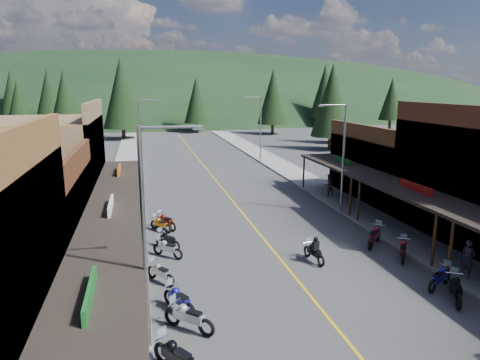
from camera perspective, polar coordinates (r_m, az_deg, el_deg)
ground at (r=23.05m, az=5.96°, el=-11.14°), size 220.00×220.00×0.00m
centerline at (r=41.58m, az=-2.99°, el=-0.36°), size 0.15×90.00×0.01m
sidewalk_west at (r=41.00m, az=-15.05°, el=-0.86°), size 3.40×94.00×0.15m
sidewalk_east at (r=43.88m, az=8.26°, el=0.30°), size 3.40×94.00×0.15m
shop_west_2 at (r=23.62m, az=-29.11°, el=-5.57°), size 10.90×9.00×6.20m
shop_west_3 at (r=32.46m, az=-24.84°, el=1.20°), size 10.90×10.20×8.20m
shop_east_3 at (r=38.11m, az=20.27°, el=1.59°), size 10.90×10.20×6.20m
streetlight_0 at (r=14.72m, az=-12.12°, el=-6.61°), size 2.16×0.18×8.00m
streetlight_1 at (r=42.20m, az=-12.92°, el=5.67°), size 2.16×0.18×8.00m
streetlight_2 at (r=31.60m, az=13.41°, el=3.47°), size 2.16×0.18×8.00m
streetlight_3 at (r=52.08m, az=2.60°, el=7.20°), size 2.16×0.18×8.00m
ridge_hill at (r=155.37m, az=-10.56°, el=8.82°), size 310.00×140.00×60.00m
pine_1 at (r=91.55m, az=-24.13°, el=10.14°), size 5.88×5.88×12.50m
pine_2 at (r=78.00m, az=-15.53°, el=11.10°), size 6.72×6.72×14.00m
pine_3 at (r=86.69m, az=-5.83°, el=10.57°), size 5.04×5.04×11.00m
pine_4 at (r=83.79m, az=4.42°, el=11.05°), size 5.88×5.88×12.50m
pine_5 at (r=100.69m, az=11.23°, el=11.51°), size 6.72×6.72×14.00m
pine_6 at (r=99.32m, az=19.55°, el=10.16°), size 5.04×5.04×11.00m
pine_7 at (r=99.15m, az=-28.08°, el=9.86°), size 5.88×5.88×12.50m
pine_8 at (r=61.86m, az=-27.33°, el=8.08°), size 4.48×4.48×10.00m
pine_9 at (r=72.03m, az=12.67°, el=9.89°), size 4.93×4.93×10.80m
pine_10 at (r=70.83m, az=-22.28°, el=9.57°), size 5.38×5.38×11.60m
pine_11 at (r=63.97m, az=12.16°, el=10.36°), size 5.82×5.82×12.40m
bike_west_4 at (r=15.08m, az=-8.38°, el=-22.19°), size 1.95×2.33×1.31m
bike_west_5 at (r=17.17m, az=-6.85°, el=-17.55°), size 2.16×2.05×1.28m
bike_west_6 at (r=18.49m, az=-8.13°, el=-15.37°), size 1.67×2.19×1.21m
bike_west_7 at (r=21.13m, az=-10.56°, el=-11.93°), size 1.64×1.96×1.11m
bike_west_8 at (r=23.96m, az=-9.64°, el=-8.87°), size 1.88×1.83×1.13m
bike_west_9 at (r=25.20m, az=-9.65°, el=-7.80°), size 1.72×1.92×1.11m
bike_west_10 at (r=28.11m, az=-10.54°, el=-5.73°), size 1.64×1.85×1.06m
bike_west_11 at (r=28.51m, az=-9.87°, el=-5.33°), size 1.66×2.11×1.18m
bike_east_5 at (r=21.33m, az=26.86°, el=-12.70°), size 1.71×2.24×1.24m
bike_east_6 at (r=22.25m, az=25.13°, el=-11.59°), size 2.12×1.54×1.16m
bike_east_7 at (r=24.97m, az=20.92°, el=-8.56°), size 1.73×2.13×1.19m
bike_east_8 at (r=26.40m, az=17.51°, el=-7.01°), size 2.19×2.21×1.34m
rider_on_bike at (r=23.39m, az=9.85°, el=-9.34°), size 0.94×2.01×1.48m
pedestrian_east_a at (r=23.48m, az=28.07°, el=-9.28°), size 0.67×0.81×1.89m
pedestrian_east_b at (r=36.55m, az=11.74°, el=-0.67°), size 0.98×0.66×1.86m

